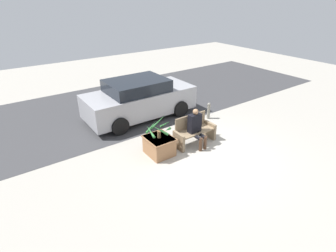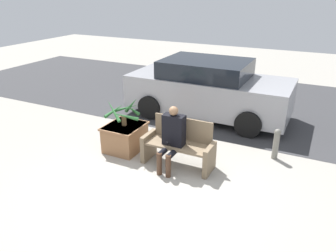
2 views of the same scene
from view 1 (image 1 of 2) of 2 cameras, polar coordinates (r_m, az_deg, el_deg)
ground_plane at (r=8.19m, az=8.76°, el=-6.06°), size 30.00×30.00×0.00m
road_surface at (r=12.02m, az=-8.46°, el=5.06°), size 20.00×6.00×0.01m
bench at (r=8.55m, az=5.64°, el=-1.13°), size 1.41×0.53×0.93m
person_seated at (r=8.27m, az=6.15°, el=-0.08°), size 0.42×0.60×1.25m
planter_box at (r=7.96m, az=-1.92°, el=-4.20°), size 0.76×0.85×0.57m
potted_plant at (r=7.68m, az=-2.05°, el=-0.46°), size 0.79×0.81×0.63m
parked_car at (r=10.29m, az=-6.26°, el=5.92°), size 4.26×1.98×1.53m
bollard_post at (r=10.34m, az=8.84°, el=3.41°), size 0.13×0.13×0.66m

